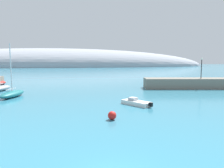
{
  "coord_description": "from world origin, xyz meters",
  "views": [
    {
      "loc": [
        -1.75,
        -9.04,
        5.99
      ],
      "look_at": [
        3.99,
        23.48,
        2.29
      ],
      "focal_mm": 33.79,
      "sensor_mm": 36.0,
      "label": 1
    }
  ],
  "objects_px": {
    "sailboat_grey_outer_mooring": "(0,88)",
    "motorboat_white_foreground": "(136,103)",
    "sailboat_teal_mid_mooring": "(12,94)",
    "mooring_buoy_red": "(112,116)",
    "harbor_lamp_post": "(201,66)"
  },
  "relations": [
    {
      "from": "sailboat_grey_outer_mooring",
      "to": "motorboat_white_foreground",
      "type": "distance_m",
      "value": 28.82
    },
    {
      "from": "sailboat_teal_mid_mooring",
      "to": "mooring_buoy_red",
      "type": "bearing_deg",
      "value": -124.28
    },
    {
      "from": "motorboat_white_foreground",
      "to": "mooring_buoy_red",
      "type": "distance_m",
      "value": 7.86
    },
    {
      "from": "sailboat_teal_mid_mooring",
      "to": "mooring_buoy_red",
      "type": "distance_m",
      "value": 21.03
    },
    {
      "from": "motorboat_white_foreground",
      "to": "harbor_lamp_post",
      "type": "bearing_deg",
      "value": -86.76
    },
    {
      "from": "harbor_lamp_post",
      "to": "mooring_buoy_red",
      "type": "bearing_deg",
      "value": -138.6
    },
    {
      "from": "sailboat_grey_outer_mooring",
      "to": "mooring_buoy_red",
      "type": "xyz_separation_m",
      "value": [
        18.33,
        -24.06,
        -0.14
      ]
    },
    {
      "from": "motorboat_white_foreground",
      "to": "harbor_lamp_post",
      "type": "xyz_separation_m",
      "value": [
        18.22,
        13.55,
        4.53
      ]
    },
    {
      "from": "sailboat_grey_outer_mooring",
      "to": "motorboat_white_foreground",
      "type": "xyz_separation_m",
      "value": [
        22.81,
        -17.61,
        -0.25
      ]
    },
    {
      "from": "sailboat_teal_mid_mooring",
      "to": "motorboat_white_foreground",
      "type": "distance_m",
      "value": 20.57
    },
    {
      "from": "sailboat_teal_mid_mooring",
      "to": "sailboat_grey_outer_mooring",
      "type": "xyz_separation_m",
      "value": [
        -4.52,
        8.2,
        -0.02
      ]
    },
    {
      "from": "sailboat_teal_mid_mooring",
      "to": "sailboat_grey_outer_mooring",
      "type": "height_order",
      "value": "sailboat_teal_mid_mooring"
    },
    {
      "from": "harbor_lamp_post",
      "to": "motorboat_white_foreground",
      "type": "bearing_deg",
      "value": -143.36
    },
    {
      "from": "sailboat_grey_outer_mooring",
      "to": "mooring_buoy_red",
      "type": "distance_m",
      "value": 30.25
    },
    {
      "from": "sailboat_teal_mid_mooring",
      "to": "harbor_lamp_post",
      "type": "bearing_deg",
      "value": -68.84
    }
  ]
}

